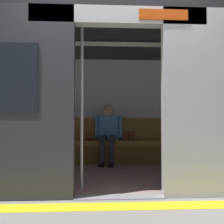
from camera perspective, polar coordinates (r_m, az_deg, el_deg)
ground_plane at (r=3.05m, az=1.51°, el=-18.58°), size 60.00×60.00×0.00m
platform_edge_strip at (r=2.76m, az=2.02°, el=-20.35°), size 8.00×0.24×0.01m
train_car at (r=4.19m, az=-0.78°, el=7.14°), size 6.40×2.80×2.29m
bench_seat at (r=5.22m, az=-0.47°, el=-7.51°), size 3.28×0.44×0.45m
person_seated at (r=5.14m, az=-0.83°, el=-3.95°), size 0.55×0.71×1.18m
handbag at (r=5.31m, az=3.65°, el=-5.34°), size 0.26×0.15×0.17m
book at (r=5.25m, az=-5.45°, el=-6.15°), size 0.17×0.24×0.03m
grab_pole_door at (r=3.28m, az=-6.78°, el=1.70°), size 0.04×0.04×2.15m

